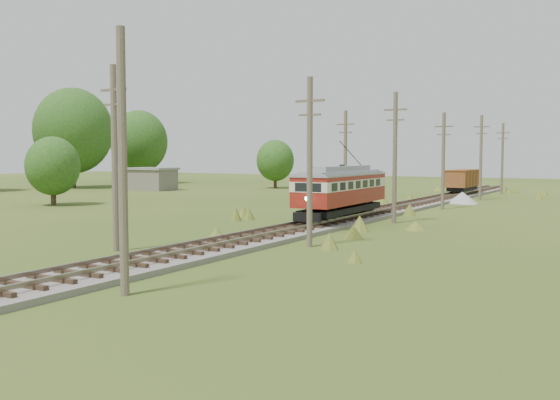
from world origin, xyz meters
The scene contains 17 objects.
railbed_main centered at (0.00, 34.00, 0.19)m, with size 3.60×96.00×0.57m.
streetcar centered at (0.00, 29.32, 2.44)m, with size 3.00×11.29×5.13m.
gondola centered at (0.00, 63.43, 1.92)m, with size 2.50×7.60×2.52m.
gravel_pile centered at (2.92, 51.77, 0.53)m, with size 3.11×3.30×1.13m.
utility_pole_r_1 centered at (3.10, 5.00, 4.40)m, with size 0.30×0.30×8.80m.
utility_pole_r_2 centered at (3.30, 18.00, 4.42)m, with size 1.60×0.30×8.60m.
utility_pole_r_3 centered at (3.20, 31.00, 4.63)m, with size 1.60×0.30×9.00m.
utility_pole_r_4 centered at (3.00, 44.00, 4.32)m, with size 1.60×0.30×8.40m.
utility_pole_r_5 centered at (3.40, 57.00, 4.58)m, with size 1.60×0.30×8.90m.
utility_pole_r_6 centered at (3.20, 70.00, 4.47)m, with size 1.60×0.30×8.70m.
utility_pole_l_a centered at (-4.20, 12.00, 4.63)m, with size 1.60×0.30×9.00m.
utility_pole_l_b centered at (-4.50, 40.00, 4.42)m, with size 1.60×0.30×8.60m.
tree_left_4 centered at (-54.00, 54.00, 8.37)m, with size 11.34×11.34×14.61m.
tree_left_5 centered at (-56.00, 70.00, 7.12)m, with size 9.66×9.66×12.44m.
tree_mid_a centered at (-28.00, 68.00, 4.02)m, with size 5.46×5.46×7.03m.
tree_mid_c centered at (-30.00, 30.00, 3.71)m, with size 5.04×5.04×6.49m.
shed centered at (-40.00, 55.00, 1.57)m, with size 6.40×4.40×3.10m.
Camera 1 is at (17.75, -10.13, 4.60)m, focal length 40.00 mm.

